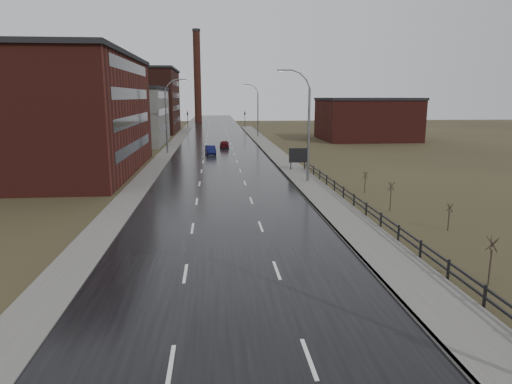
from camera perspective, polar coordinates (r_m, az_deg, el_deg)
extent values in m
cube|color=black|center=(70.17, -4.61, 4.70)|extent=(14.00, 300.00, 0.06)
cube|color=#595651|center=(46.40, 6.47, 1.07)|extent=(3.20, 180.00, 0.18)
cube|color=slate|center=(46.12, 4.62, 1.04)|extent=(0.16, 180.00, 0.18)
cube|color=#595651|center=(70.56, -11.31, 4.57)|extent=(2.40, 260.00, 0.12)
cube|color=#471914|center=(58.31, -25.87, 8.51)|extent=(22.00, 28.00, 13.00)
cube|color=black|center=(58.45, -26.49, 15.11)|extent=(22.44, 28.56, 0.50)
cube|color=black|center=(55.71, -14.87, 5.57)|extent=(0.06, 22.40, 1.20)
cube|color=black|center=(55.48, -15.04, 8.65)|extent=(0.06, 22.40, 1.20)
cube|color=black|center=(55.42, -15.21, 11.74)|extent=(0.06, 22.40, 1.20)
cube|color=black|center=(55.51, -15.38, 14.84)|extent=(0.06, 22.40, 1.20)
cube|color=slate|center=(89.39, -16.58, 8.98)|extent=(16.00, 20.00, 10.00)
cube|color=black|center=(89.33, -16.78, 12.34)|extent=(16.32, 20.40, 0.50)
cube|color=black|center=(88.31, -11.37, 7.90)|extent=(0.06, 16.00, 1.20)
cube|color=black|center=(88.16, -11.45, 9.84)|extent=(0.06, 16.00, 1.20)
cube|color=black|center=(88.12, -11.53, 11.79)|extent=(0.06, 16.00, 1.20)
cube|color=#331611|center=(119.73, -16.25, 10.79)|extent=(26.00, 24.00, 15.00)
cube|color=black|center=(119.90, -16.47, 14.49)|extent=(26.52, 24.48, 0.50)
cube|color=black|center=(118.13, -9.86, 8.89)|extent=(0.06, 19.20, 1.20)
cube|color=black|center=(118.03, -9.91, 10.34)|extent=(0.06, 19.20, 1.20)
cube|color=black|center=(118.00, -9.96, 11.80)|extent=(0.06, 19.20, 1.20)
cube|color=black|center=(118.04, -10.02, 13.26)|extent=(0.06, 19.20, 1.20)
cube|color=#471914|center=(96.86, 13.62, 8.72)|extent=(18.00, 16.00, 8.00)
cube|color=black|center=(96.75, 13.74, 11.23)|extent=(18.36, 16.32, 0.50)
cylinder|color=#331611|center=(159.84, -7.34, 13.99)|extent=(2.40, 2.40, 30.00)
cylinder|color=black|center=(161.17, -7.49, 19.43)|extent=(2.70, 2.70, 0.80)
cylinder|color=slate|center=(46.79, 6.59, 6.92)|extent=(0.24, 0.24, 9.50)
cylinder|color=slate|center=(46.60, 6.54, 13.24)|extent=(0.51, 0.14, 0.98)
cylinder|color=slate|center=(46.53, 5.97, 14.14)|extent=(0.81, 0.14, 0.81)
cylinder|color=slate|center=(46.42, 5.09, 14.75)|extent=(0.98, 0.14, 0.51)
cylinder|color=slate|center=(46.29, 4.03, 14.98)|extent=(1.01, 0.14, 0.14)
cube|color=slate|center=(46.18, 3.16, 14.94)|extent=(0.70, 0.28, 0.18)
cube|color=silver|center=(46.18, 3.16, 14.81)|extent=(0.50, 0.20, 0.04)
cylinder|color=slate|center=(72.11, -11.13, 8.47)|extent=(0.24, 0.24, 9.50)
cylinder|color=slate|center=(71.99, -11.16, 12.57)|extent=(0.51, 0.14, 0.98)
cylinder|color=slate|center=(71.96, -10.80, 13.16)|extent=(0.81, 0.14, 0.81)
cylinder|color=slate|center=(71.91, -10.23, 13.56)|extent=(0.98, 0.14, 0.51)
cylinder|color=slate|center=(71.86, -9.55, 13.72)|extent=(1.01, 0.14, 0.14)
cube|color=slate|center=(71.81, -8.99, 13.70)|extent=(0.70, 0.28, 0.18)
cube|color=silver|center=(71.81, -8.98, 13.62)|extent=(0.50, 0.20, 0.04)
cylinder|color=slate|center=(100.17, 0.23, 9.57)|extent=(0.24, 0.24, 9.50)
cylinder|color=slate|center=(100.08, 0.14, 12.52)|extent=(0.51, 0.14, 0.98)
cylinder|color=slate|center=(100.05, -0.14, 12.93)|extent=(0.81, 0.14, 0.81)
cylinder|color=slate|center=(100.00, -0.56, 13.20)|extent=(0.98, 0.14, 0.51)
cylinder|color=slate|center=(99.94, -1.05, 13.30)|extent=(1.01, 0.14, 0.14)
cube|color=slate|center=(99.89, -1.46, 13.27)|extent=(0.70, 0.28, 0.18)
cube|color=silver|center=(99.88, -1.46, 13.21)|extent=(0.50, 0.20, 0.04)
cube|color=black|center=(21.56, 26.67, -11.68)|extent=(0.10, 0.10, 1.10)
cube|color=black|center=(23.95, 22.89, -9.02)|extent=(0.10, 0.10, 1.10)
cube|color=black|center=(26.46, 19.86, -6.82)|extent=(0.10, 0.10, 1.10)
cube|color=black|center=(29.07, 17.39, -4.99)|extent=(0.10, 0.10, 1.10)
cube|color=black|center=(31.75, 15.33, -3.46)|extent=(0.10, 0.10, 1.10)
cube|color=black|center=(34.48, 13.61, -2.17)|extent=(0.10, 0.10, 1.10)
cube|color=black|center=(37.25, 12.14, -1.07)|extent=(0.10, 0.10, 1.10)
cube|color=black|center=(40.05, 10.88, -0.12)|extent=(0.10, 0.10, 1.10)
cube|color=black|center=(42.89, 9.78, 0.71)|extent=(0.10, 0.10, 1.10)
cube|color=black|center=(45.74, 8.82, 1.43)|extent=(0.10, 0.10, 1.10)
cube|color=black|center=(48.61, 7.97, 2.07)|extent=(0.10, 0.10, 1.10)
cube|color=black|center=(51.49, 7.22, 2.63)|extent=(0.10, 0.10, 1.10)
cube|color=black|center=(54.39, 6.54, 3.14)|extent=(0.10, 0.10, 1.10)
cube|color=black|center=(31.20, 15.69, -2.99)|extent=(0.08, 53.00, 0.10)
cube|color=black|center=(31.30, 15.65, -3.70)|extent=(0.08, 53.00, 0.10)
cylinder|color=#382D23|center=(24.23, 27.20, -8.38)|extent=(0.08, 0.08, 1.73)
cylinder|color=#382D23|center=(23.92, 27.56, -5.82)|extent=(0.04, 0.59, 0.69)
cylinder|color=#382D23|center=(23.94, 27.43, -5.80)|extent=(0.56, 0.22, 0.69)
cylinder|color=#382D23|center=(23.89, 27.34, -5.82)|extent=(0.33, 0.49, 0.70)
cylinder|color=#382D23|center=(23.85, 27.41, -5.86)|extent=(0.33, 0.49, 0.70)
cylinder|color=#382D23|center=(23.86, 27.55, -5.86)|extent=(0.56, 0.22, 0.69)
cylinder|color=#382D23|center=(32.70, 22.93, -3.32)|extent=(0.08, 0.08, 1.35)
cylinder|color=#382D23|center=(32.52, 23.14, -1.82)|extent=(0.04, 0.46, 0.54)
cylinder|color=#382D23|center=(32.54, 23.04, -1.81)|extent=(0.44, 0.18, 0.55)
cylinder|color=#382D23|center=(32.50, 22.97, -1.82)|extent=(0.27, 0.39, 0.55)
cylinder|color=#382D23|center=(32.45, 23.02, -1.84)|extent=(0.27, 0.39, 0.55)
cylinder|color=#382D23|center=(32.46, 23.12, -1.84)|extent=(0.44, 0.18, 0.55)
cylinder|color=#382D23|center=(36.66, 16.46, -1.01)|extent=(0.08, 0.08, 1.71)
cylinder|color=#382D23|center=(36.46, 16.63, 0.70)|extent=(0.04, 0.58, 0.68)
cylinder|color=#382D23|center=(36.49, 16.56, 0.72)|extent=(0.55, 0.22, 0.69)
cylinder|color=#382D23|center=(36.45, 16.49, 0.71)|extent=(0.33, 0.49, 0.69)
cylinder|color=#382D23|center=(36.40, 16.52, 0.69)|extent=(0.33, 0.49, 0.69)
cylinder|color=#382D23|center=(36.40, 16.61, 0.69)|extent=(0.55, 0.22, 0.69)
cylinder|color=#382D23|center=(43.11, 13.46, 0.85)|extent=(0.08, 0.08, 1.46)
cylinder|color=#382D23|center=(42.96, 13.58, 2.09)|extent=(0.04, 0.50, 0.58)
cylinder|color=#382D23|center=(42.99, 13.52, 2.11)|extent=(0.47, 0.19, 0.59)
cylinder|color=#382D23|center=(42.96, 13.45, 2.10)|extent=(0.29, 0.42, 0.60)
cylinder|color=#382D23|center=(42.90, 13.48, 2.09)|extent=(0.29, 0.42, 0.60)
cylinder|color=#382D23|center=(42.90, 13.56, 2.08)|extent=(0.47, 0.19, 0.59)
cube|color=black|center=(54.32, 4.37, 3.54)|extent=(0.10, 0.10, 1.80)
cube|color=black|center=(54.62, 6.09, 3.56)|extent=(0.10, 0.10, 1.80)
cube|color=silver|center=(54.28, 5.26, 4.59)|extent=(2.07, 0.08, 1.60)
cube|color=black|center=(54.24, 5.27, 4.58)|extent=(2.17, 0.04, 1.70)
cylinder|color=black|center=(129.98, -8.54, 9.01)|extent=(0.16, 0.16, 5.20)
imported|color=black|center=(129.89, -8.57, 9.96)|extent=(0.58, 2.73, 1.10)
sphere|color=#FF190C|center=(129.74, -8.58, 10.09)|extent=(0.18, 0.18, 0.18)
cylinder|color=black|center=(130.07, -1.40, 9.14)|extent=(0.16, 0.16, 5.20)
imported|color=black|center=(129.99, -1.40, 10.08)|extent=(0.58, 2.73, 1.10)
sphere|color=#FF190C|center=(129.83, -1.40, 10.21)|extent=(0.18, 0.18, 0.18)
imported|color=#0B0E3B|center=(70.18, -5.71, 5.20)|extent=(1.82, 4.19, 1.34)
imported|color=#480C11|center=(78.95, -3.97, 5.96)|extent=(1.68, 3.97, 1.34)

